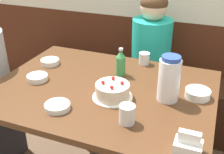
{
  "coord_description": "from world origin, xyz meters",
  "views": [
    {
      "loc": [
        0.57,
        -1.29,
        1.56
      ],
      "look_at": [
        0.04,
        0.05,
        0.82
      ],
      "focal_mm": 45.0,
      "sensor_mm": 36.0,
      "label": 1
    }
  ],
  "objects_px": {
    "water_pitcher": "(169,79)",
    "bowl_soup_white": "(198,94)",
    "birthday_cake": "(112,91)",
    "soju_bottle": "(121,62)",
    "glass_water_tall": "(127,114)",
    "napkin_holder": "(188,146)",
    "glass_tumbler_short": "(144,58)",
    "person_teal_shirt": "(150,71)",
    "bowl_rice_small": "(50,62)",
    "bench_seat": "(140,97)",
    "bowl_sauce_shallow": "(57,106)",
    "bowl_side_dish": "(37,78)"
  },
  "relations": [
    {
      "from": "glass_water_tall",
      "to": "bowl_soup_white",
      "type": "bearing_deg",
      "value": 51.79
    },
    {
      "from": "soju_bottle",
      "to": "bowl_side_dish",
      "type": "height_order",
      "value": "soju_bottle"
    },
    {
      "from": "bench_seat",
      "to": "glass_water_tall",
      "type": "relative_size",
      "value": 23.12
    },
    {
      "from": "bowl_sauce_shallow",
      "to": "glass_tumbler_short",
      "type": "relative_size",
      "value": 1.66
    },
    {
      "from": "birthday_cake",
      "to": "soju_bottle",
      "type": "height_order",
      "value": "soju_bottle"
    },
    {
      "from": "napkin_holder",
      "to": "bowl_soup_white",
      "type": "relative_size",
      "value": 0.82
    },
    {
      "from": "glass_water_tall",
      "to": "bowl_rice_small",
      "type": "bearing_deg",
      "value": 148.27
    },
    {
      "from": "bowl_sauce_shallow",
      "to": "person_teal_shirt",
      "type": "xyz_separation_m",
      "value": [
        0.22,
        1.02,
        -0.22
      ]
    },
    {
      "from": "water_pitcher",
      "to": "bowl_sauce_shallow",
      "type": "height_order",
      "value": "water_pitcher"
    },
    {
      "from": "bowl_sauce_shallow",
      "to": "glass_tumbler_short",
      "type": "height_order",
      "value": "glass_tumbler_short"
    },
    {
      "from": "bench_seat",
      "to": "bowl_soup_white",
      "type": "height_order",
      "value": "bowl_soup_white"
    },
    {
      "from": "bench_seat",
      "to": "person_teal_shirt",
      "type": "relative_size",
      "value": 1.81
    },
    {
      "from": "bowl_rice_small",
      "to": "bowl_soup_white",
      "type": "bearing_deg",
      "value": -4.36
    },
    {
      "from": "birthday_cake",
      "to": "person_teal_shirt",
      "type": "height_order",
      "value": "person_teal_shirt"
    },
    {
      "from": "water_pitcher",
      "to": "bowl_side_dish",
      "type": "distance_m",
      "value": 0.78
    },
    {
      "from": "soju_bottle",
      "to": "napkin_holder",
      "type": "bearing_deg",
      "value": -48.92
    },
    {
      "from": "napkin_holder",
      "to": "bowl_sauce_shallow",
      "type": "height_order",
      "value": "napkin_holder"
    },
    {
      "from": "glass_tumbler_short",
      "to": "person_teal_shirt",
      "type": "xyz_separation_m",
      "value": [
        -0.03,
        0.33,
        -0.25
      ]
    },
    {
      "from": "bench_seat",
      "to": "glass_tumbler_short",
      "type": "xyz_separation_m",
      "value": [
        0.13,
        -0.43,
        0.57
      ]
    },
    {
      "from": "bench_seat",
      "to": "soju_bottle",
      "type": "xyz_separation_m",
      "value": [
        0.04,
        -0.64,
        0.61
      ]
    },
    {
      "from": "birthday_cake",
      "to": "soju_bottle",
      "type": "relative_size",
      "value": 1.24
    },
    {
      "from": "water_pitcher",
      "to": "person_teal_shirt",
      "type": "height_order",
      "value": "person_teal_shirt"
    },
    {
      "from": "glass_tumbler_short",
      "to": "person_teal_shirt",
      "type": "bearing_deg",
      "value": 95.91
    },
    {
      "from": "soju_bottle",
      "to": "bowl_soup_white",
      "type": "distance_m",
      "value": 0.49
    },
    {
      "from": "bowl_soup_white",
      "to": "glass_tumbler_short",
      "type": "relative_size",
      "value": 1.72
    },
    {
      "from": "birthday_cake",
      "to": "person_teal_shirt",
      "type": "distance_m",
      "value": 0.85
    },
    {
      "from": "water_pitcher",
      "to": "bowl_sauce_shallow",
      "type": "relative_size",
      "value": 1.91
    },
    {
      "from": "bowl_sauce_shallow",
      "to": "glass_water_tall",
      "type": "distance_m",
      "value": 0.37
    },
    {
      "from": "bowl_side_dish",
      "to": "glass_water_tall",
      "type": "distance_m",
      "value": 0.67
    },
    {
      "from": "bench_seat",
      "to": "person_teal_shirt",
      "type": "height_order",
      "value": "person_teal_shirt"
    },
    {
      "from": "bench_seat",
      "to": "glass_water_tall",
      "type": "distance_m",
      "value": 1.26
    },
    {
      "from": "napkin_holder",
      "to": "water_pitcher",
      "type": "bearing_deg",
      "value": 112.77
    },
    {
      "from": "glass_tumbler_short",
      "to": "glass_water_tall",
      "type": "bearing_deg",
      "value": -80.93
    },
    {
      "from": "napkin_holder",
      "to": "bowl_side_dish",
      "type": "relative_size",
      "value": 0.89
    },
    {
      "from": "bowl_soup_white",
      "to": "glass_water_tall",
      "type": "bearing_deg",
      "value": -128.21
    },
    {
      "from": "water_pitcher",
      "to": "glass_water_tall",
      "type": "distance_m",
      "value": 0.32
    },
    {
      "from": "bench_seat",
      "to": "bowl_side_dish",
      "type": "bearing_deg",
      "value": -114.23
    },
    {
      "from": "bowl_soup_white",
      "to": "bowl_side_dish",
      "type": "xyz_separation_m",
      "value": [
        -0.92,
        -0.15,
        -0.01
      ]
    },
    {
      "from": "bench_seat",
      "to": "glass_tumbler_short",
      "type": "relative_size",
      "value": 27.34
    },
    {
      "from": "bench_seat",
      "to": "bowl_soup_white",
      "type": "relative_size",
      "value": 15.89
    },
    {
      "from": "glass_water_tall",
      "to": "person_teal_shirt",
      "type": "bearing_deg",
      "value": 98.04
    },
    {
      "from": "bench_seat",
      "to": "bowl_side_dish",
      "type": "xyz_separation_m",
      "value": [
        -0.4,
        -0.89,
        0.55
      ]
    },
    {
      "from": "bench_seat",
      "to": "napkin_holder",
      "type": "distance_m",
      "value": 1.43
    },
    {
      "from": "water_pitcher",
      "to": "bowl_side_dish",
      "type": "xyz_separation_m",
      "value": [
        -0.77,
        -0.07,
        -0.1
      ]
    },
    {
      "from": "bowl_side_dish",
      "to": "glass_water_tall",
      "type": "xyz_separation_m",
      "value": [
        0.64,
        -0.2,
        0.03
      ]
    },
    {
      "from": "water_pitcher",
      "to": "bowl_soup_white",
      "type": "bearing_deg",
      "value": 28.12
    },
    {
      "from": "bowl_side_dish",
      "to": "bowl_soup_white",
      "type": "bearing_deg",
      "value": 9.37
    },
    {
      "from": "napkin_holder",
      "to": "glass_tumbler_short",
      "type": "xyz_separation_m",
      "value": [
        -0.4,
        0.78,
        0.0
      ]
    },
    {
      "from": "bowl_soup_white",
      "to": "bowl_rice_small",
      "type": "relative_size",
      "value": 1.1
    },
    {
      "from": "water_pitcher",
      "to": "glass_water_tall",
      "type": "relative_size",
      "value": 2.68
    }
  ]
}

